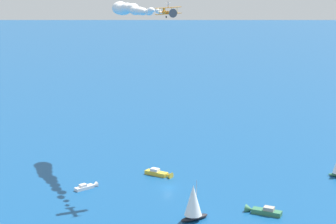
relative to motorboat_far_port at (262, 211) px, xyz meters
name	(u,v)px	position (x,y,z in m)	size (l,w,h in m)	color
ground_plane	(168,187)	(22.06, -20.71, -0.71)	(2000.00, 2000.00, 0.00)	navy
motorboat_far_port	(262,211)	(0.00, 0.00, 0.00)	(9.08, 6.49, 2.64)	#33704C
motorboat_inshore	(160,174)	(23.79, -31.09, -0.01)	(8.56, 7.07, 2.58)	gold
motorboat_ahead	(87,187)	(44.70, -21.32, -0.17)	(6.60, 5.70, 2.02)	white
sailboat_outer_ring_c	(193,202)	(17.51, 2.95, 3.87)	(7.87, 5.91, 10.04)	black
biplane_lead	(168,12)	(21.97, -20.44, 48.05)	(7.29, 7.08, 3.59)	orange
wingwalker_lead	(168,4)	(22.05, -20.40, 50.20)	(1.45, 0.58, 1.53)	white
smoke_trail_lead	(127,9)	(33.07, -52.45, 47.80)	(15.90, 40.70, 4.53)	white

